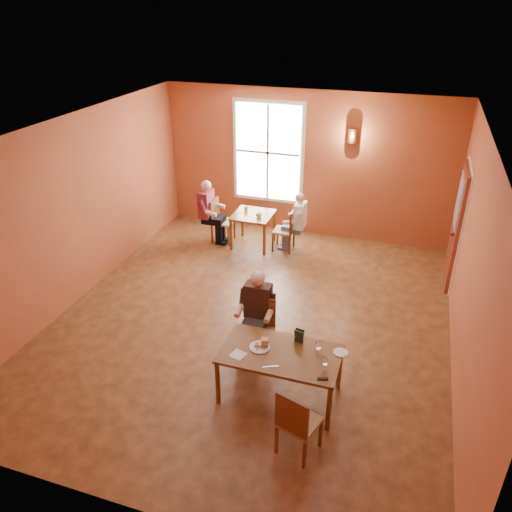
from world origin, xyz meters
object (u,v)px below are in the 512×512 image
(diner_main, at_px, (257,323))
(diner_white, at_px, (285,223))
(chair_diner_main, at_px, (258,331))
(chair_diner_white, at_px, (284,230))
(main_table, at_px, (280,374))
(diner_maroon, at_px, (221,212))
(chair_empty, at_px, (300,420))
(chair_diner_maroon, at_px, (223,221))
(second_table, at_px, (253,230))

(diner_main, xyz_separation_m, diner_white, (-0.52, 3.41, -0.02))
(chair_diner_main, xyz_separation_m, chair_diner_white, (-0.55, 3.38, -0.01))
(main_table, relative_size, diner_maroon, 1.16)
(diner_white, bearing_deg, chair_empty, -163.11)
(diner_white, distance_m, chair_diner_maroon, 1.34)
(chair_empty, distance_m, diner_white, 5.02)
(diner_maroon, bearing_deg, chair_diner_white, 90.00)
(chair_diner_white, distance_m, diner_white, 0.15)
(diner_maroon, bearing_deg, diner_main, 28.86)
(chair_diner_maroon, distance_m, diner_maroon, 0.19)
(chair_diner_main, distance_m, chair_diner_white, 3.42)
(chair_diner_white, xyz_separation_m, diner_maroon, (-1.33, 0.00, 0.20))
(chair_diner_maroon, bearing_deg, chair_diner_main, 28.69)
(chair_diner_main, height_order, diner_maroon, diner_maroon)
(chair_empty, bearing_deg, diner_white, 124.19)
(second_table, distance_m, diner_maroon, 0.74)
(chair_diner_main, relative_size, chair_diner_maroon, 0.98)
(chair_empty, xyz_separation_m, chair_diner_white, (-1.49, 4.80, -0.01))
(diner_main, height_order, chair_diner_white, diner_main)
(chair_empty, bearing_deg, diner_maroon, 137.70)
(diner_main, bearing_deg, diner_white, -81.34)
(chair_diner_main, distance_m, chair_diner_maroon, 3.85)
(diner_main, xyz_separation_m, diner_maroon, (-1.88, 3.41, 0.03))
(main_table, relative_size, chair_diner_white, 1.69)
(chair_diner_white, bearing_deg, chair_diner_maroon, 90.00)
(diner_main, bearing_deg, main_table, 128.88)
(chair_empty, xyz_separation_m, diner_maroon, (-2.82, 4.80, 0.19))
(chair_diner_white, height_order, chair_diner_maroon, chair_diner_maroon)
(chair_diner_white, distance_m, chair_diner_maroon, 1.30)
(chair_empty, bearing_deg, chair_diner_main, 140.73)
(second_table, xyz_separation_m, diner_maroon, (-0.68, 0.00, 0.29))
(main_table, bearing_deg, chair_diner_maroon, 120.24)
(diner_main, xyz_separation_m, chair_empty, (0.94, -1.39, -0.16))
(main_table, height_order, chair_empty, chair_empty)
(diner_main, distance_m, second_table, 3.62)
(main_table, distance_m, chair_diner_white, 4.16)
(chair_diner_main, relative_size, chair_diner_white, 1.02)
(second_table, bearing_deg, chair_diner_maroon, 180.00)
(chair_diner_main, xyz_separation_m, chair_diner_maroon, (-1.85, 3.38, 0.01))
(chair_empty, height_order, second_table, chair_empty)
(diner_white, bearing_deg, second_table, 90.00)
(diner_main, distance_m, diner_maroon, 3.89)
(chair_diner_maroon, bearing_deg, chair_diner_white, 90.00)
(diner_white, height_order, diner_maroon, diner_maroon)
(chair_empty, distance_m, second_table, 5.26)
(chair_diner_white, bearing_deg, chair_diner_main, -170.77)
(chair_diner_maroon, xyz_separation_m, diner_maroon, (-0.03, 0.00, 0.18))
(chair_diner_white, height_order, diner_white, diner_white)
(main_table, bearing_deg, diner_main, 128.88)
(diner_main, bearing_deg, diner_maroon, -61.14)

